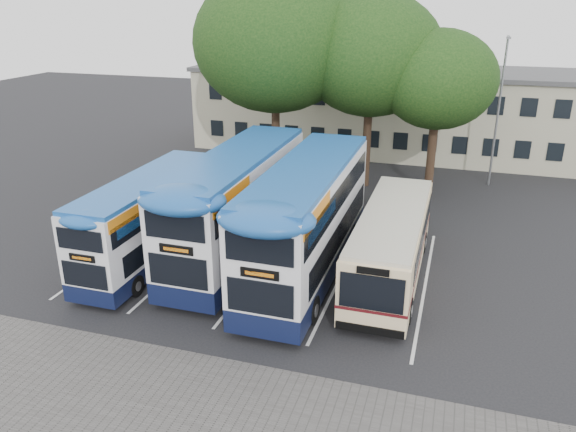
{
  "coord_description": "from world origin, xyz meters",
  "views": [
    {
      "loc": [
        3.96,
        -16.16,
        11.1
      ],
      "look_at": [
        -2.65,
        5.0,
        2.44
      ],
      "focal_mm": 35.0,
      "sensor_mm": 36.0,
      "label": 1
    }
  ],
  "objects_px": {
    "lamp_post": "(499,105)",
    "bus_single": "(391,240)",
    "tree_right": "(438,80)",
    "tree_mid": "(371,55)",
    "bus_dd_mid": "(238,200)",
    "bus_dd_right": "(308,215)",
    "bus_dd_left": "(150,216)",
    "tree_left": "(275,42)"
  },
  "relations": [
    {
      "from": "bus_dd_right",
      "to": "tree_right",
      "type": "bearing_deg",
      "value": 70.78
    },
    {
      "from": "bus_dd_right",
      "to": "bus_dd_mid",
      "type": "bearing_deg",
      "value": 165.7
    },
    {
      "from": "bus_dd_right",
      "to": "bus_single",
      "type": "xyz_separation_m",
      "value": [
        3.43,
        0.7,
        -0.98
      ]
    },
    {
      "from": "lamp_post",
      "to": "bus_dd_mid",
      "type": "height_order",
      "value": "lamp_post"
    },
    {
      "from": "bus_dd_left",
      "to": "bus_dd_right",
      "type": "xyz_separation_m",
      "value": [
        6.96,
        0.88,
        0.51
      ]
    },
    {
      "from": "bus_dd_mid",
      "to": "lamp_post",
      "type": "bearing_deg",
      "value": 51.92
    },
    {
      "from": "lamp_post",
      "to": "bus_single",
      "type": "distance_m",
      "value": 15.48
    },
    {
      "from": "bus_dd_left",
      "to": "tree_right",
      "type": "bearing_deg",
      "value": 49.13
    },
    {
      "from": "lamp_post",
      "to": "bus_dd_mid",
      "type": "bearing_deg",
      "value": -128.08
    },
    {
      "from": "lamp_post",
      "to": "bus_single",
      "type": "xyz_separation_m",
      "value": [
        -4.29,
        -14.47,
        -3.4
      ]
    },
    {
      "from": "lamp_post",
      "to": "bus_single",
      "type": "bearing_deg",
      "value": -106.52
    },
    {
      "from": "tree_right",
      "to": "bus_single",
      "type": "height_order",
      "value": "tree_right"
    },
    {
      "from": "tree_left",
      "to": "bus_dd_left",
      "type": "xyz_separation_m",
      "value": [
        -1.62,
        -12.64,
        -6.49
      ]
    },
    {
      "from": "lamp_post",
      "to": "bus_dd_right",
      "type": "height_order",
      "value": "lamp_post"
    },
    {
      "from": "bus_dd_left",
      "to": "bus_dd_mid",
      "type": "relative_size",
      "value": 0.81
    },
    {
      "from": "tree_mid",
      "to": "bus_single",
      "type": "distance_m",
      "value": 13.97
    },
    {
      "from": "bus_dd_right",
      "to": "lamp_post",
      "type": "bearing_deg",
      "value": 63.03
    },
    {
      "from": "tree_right",
      "to": "bus_dd_mid",
      "type": "relative_size",
      "value": 0.83
    },
    {
      "from": "bus_dd_left",
      "to": "bus_dd_mid",
      "type": "xyz_separation_m",
      "value": [
        3.49,
        1.76,
        0.49
      ]
    },
    {
      "from": "lamp_post",
      "to": "bus_dd_left",
      "type": "relative_size",
      "value": 0.96
    },
    {
      "from": "tree_mid",
      "to": "bus_dd_mid",
      "type": "height_order",
      "value": "tree_mid"
    },
    {
      "from": "bus_dd_left",
      "to": "lamp_post",
      "type": "bearing_deg",
      "value": 47.55
    },
    {
      "from": "lamp_post",
      "to": "tree_mid",
      "type": "distance_m",
      "value": 8.38
    },
    {
      "from": "tree_right",
      "to": "bus_dd_mid",
      "type": "bearing_deg",
      "value": -124.56
    },
    {
      "from": "bus_dd_right",
      "to": "bus_single",
      "type": "distance_m",
      "value": 3.63
    },
    {
      "from": "lamp_post",
      "to": "tree_left",
      "type": "distance_m",
      "value": 13.96
    },
    {
      "from": "tree_right",
      "to": "bus_single",
      "type": "relative_size",
      "value": 0.96
    },
    {
      "from": "tree_left",
      "to": "tree_mid",
      "type": "height_order",
      "value": "tree_left"
    },
    {
      "from": "bus_dd_mid",
      "to": "bus_dd_right",
      "type": "xyz_separation_m",
      "value": [
        3.48,
        -0.89,
        0.01
      ]
    },
    {
      "from": "tree_mid",
      "to": "tree_right",
      "type": "relative_size",
      "value": 1.2
    },
    {
      "from": "lamp_post",
      "to": "bus_dd_right",
      "type": "relative_size",
      "value": 0.78
    },
    {
      "from": "tree_mid",
      "to": "bus_dd_mid",
      "type": "distance_m",
      "value": 13.54
    },
    {
      "from": "bus_dd_left",
      "to": "bus_dd_mid",
      "type": "bearing_deg",
      "value": 26.81
    },
    {
      "from": "tree_left",
      "to": "bus_dd_right",
      "type": "relative_size",
      "value": 1.1
    },
    {
      "from": "lamp_post",
      "to": "tree_right",
      "type": "height_order",
      "value": "tree_right"
    },
    {
      "from": "lamp_post",
      "to": "bus_single",
      "type": "relative_size",
      "value": 0.91
    },
    {
      "from": "tree_right",
      "to": "tree_mid",
      "type": "bearing_deg",
      "value": 169.11
    },
    {
      "from": "bus_single",
      "to": "tree_left",
      "type": "bearing_deg",
      "value": 128.41
    },
    {
      "from": "tree_mid",
      "to": "bus_dd_left",
      "type": "bearing_deg",
      "value": -117.8
    },
    {
      "from": "lamp_post",
      "to": "tree_mid",
      "type": "bearing_deg",
      "value": -162.17
    },
    {
      "from": "tree_mid",
      "to": "bus_dd_right",
      "type": "relative_size",
      "value": 1.0
    },
    {
      "from": "tree_right",
      "to": "bus_dd_left",
      "type": "height_order",
      "value": "tree_right"
    }
  ]
}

